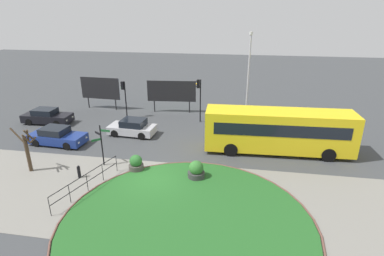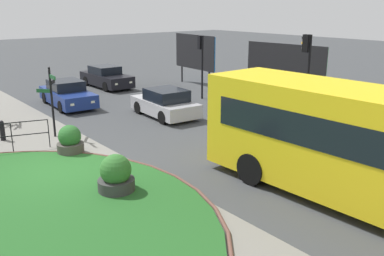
% 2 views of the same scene
% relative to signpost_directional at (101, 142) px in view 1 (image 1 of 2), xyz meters
% --- Properties ---
extents(ground, '(120.00, 120.00, 0.00)m').
position_rel_signpost_directional_xyz_m(ground, '(3.88, -1.37, -1.73)').
color(ground, '#3D3F42').
extents(sidewalk_paving, '(32.00, 8.40, 0.02)m').
position_rel_signpost_directional_xyz_m(sidewalk_paving, '(3.88, -3.17, -1.72)').
color(sidewalk_paving, gray).
rests_on(sidewalk_paving, ground).
extents(grass_island, '(12.72, 12.72, 0.10)m').
position_rel_signpost_directional_xyz_m(grass_island, '(6.83, -5.14, -1.68)').
color(grass_island, '#235B23').
rests_on(grass_island, ground).
extents(grass_kerb_ring, '(13.03, 13.03, 0.11)m').
position_rel_signpost_directional_xyz_m(grass_kerb_ring, '(6.83, -5.14, -1.67)').
color(grass_kerb_ring, brown).
rests_on(grass_kerb_ring, ground).
extents(signpost_directional, '(1.31, 0.86, 2.95)m').
position_rel_signpost_directional_xyz_m(signpost_directional, '(0.00, 0.00, 0.00)').
color(signpost_directional, black).
rests_on(signpost_directional, ground).
extents(bollard_foreground, '(0.20, 0.20, 0.86)m').
position_rel_signpost_directional_xyz_m(bollard_foreground, '(-0.79, -1.87, -1.29)').
color(bollard_foreground, black).
rests_on(bollard_foreground, ground).
extents(railing_grass_edge, '(1.57, 5.12, 1.15)m').
position_rel_signpost_directional_xyz_m(railing_grass_edge, '(0.50, -3.23, -0.99)').
color(railing_grass_edge, black).
rests_on(railing_grass_edge, ground).
extents(bus_yellow, '(10.81, 2.86, 3.22)m').
position_rel_signpost_directional_xyz_m(bus_yellow, '(12.00, 4.16, 0.00)').
color(bus_yellow, yellow).
rests_on(bus_yellow, ground).
extents(car_near_lane, '(4.56, 2.09, 1.40)m').
position_rel_signpost_directional_xyz_m(car_near_lane, '(-5.17, 2.77, -1.08)').
color(car_near_lane, navy).
rests_on(car_near_lane, ground).
extents(car_far_lane, '(4.05, 2.11, 1.39)m').
position_rel_signpost_directional_xyz_m(car_far_lane, '(0.09, 5.64, -1.08)').
color(car_far_lane, '#B7B7BC').
rests_on(car_far_lane, ground).
extents(car_trailing, '(4.53, 1.86, 1.42)m').
position_rel_signpost_directional_xyz_m(car_trailing, '(-8.87, 7.06, -1.07)').
color(car_trailing, black).
rests_on(car_trailing, ground).
extents(traffic_light_near, '(0.48, 0.31, 4.10)m').
position_rel_signpost_directional_xyz_m(traffic_light_near, '(5.23, 9.82, 1.27)').
color(traffic_light_near, black).
rests_on(traffic_light_near, ground).
extents(traffic_light_far, '(0.49, 0.29, 3.66)m').
position_rel_signpost_directional_xyz_m(traffic_light_far, '(-2.13, 9.77, 0.96)').
color(traffic_light_far, black).
rests_on(traffic_light_far, ground).
extents(lamppost_tall, '(0.32, 0.32, 8.28)m').
position_rel_signpost_directional_xyz_m(lamppost_tall, '(9.66, 10.70, 2.71)').
color(lamppost_tall, '#B7B7BC').
rests_on(lamppost_tall, ground).
extents(billboard_left, '(4.39, 0.39, 3.43)m').
position_rel_signpost_directional_xyz_m(billboard_left, '(-5.75, 12.24, 0.50)').
color(billboard_left, black).
rests_on(billboard_left, ground).
extents(billboard_right, '(5.01, 0.61, 3.35)m').
position_rel_signpost_directional_xyz_m(billboard_right, '(2.02, 12.29, 0.50)').
color(billboard_right, black).
rests_on(billboard_right, ground).
extents(planter_near_signpost, '(1.09, 1.09, 1.20)m').
position_rel_signpost_directional_xyz_m(planter_near_signpost, '(6.60, -0.70, -1.20)').
color(planter_near_signpost, '#383838').
rests_on(planter_near_signpost, ground).
extents(planter_kerbside, '(0.98, 0.98, 1.12)m').
position_rel_signpost_directional_xyz_m(planter_kerbside, '(2.49, -0.36, -1.23)').
color(planter_kerbside, '#47423D').
rests_on(planter_kerbside, ground).
extents(street_tree_bare, '(1.32, 1.34, 3.21)m').
position_rel_signpost_directional_xyz_m(street_tree_bare, '(-4.38, -1.59, -0.11)').
color(street_tree_bare, '#423323').
rests_on(street_tree_bare, ground).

